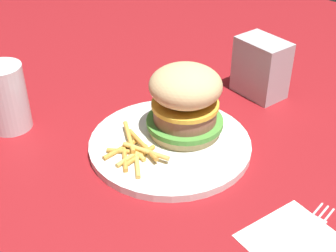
{
  "coord_description": "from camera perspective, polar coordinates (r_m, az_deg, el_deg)",
  "views": [
    {
      "loc": [
        0.42,
        0.43,
        0.43
      ],
      "look_at": [
        0.0,
        0.03,
        0.04
      ],
      "focal_mm": 49.87,
      "sensor_mm": 36.0,
      "label": 1
    }
  ],
  "objects": [
    {
      "name": "ground_plane",
      "position": [
        0.74,
        -1.37,
        -1.7
      ],
      "size": [
        1.6,
        1.6,
        0.0
      ],
      "primitive_type": "plane",
      "color": "maroon"
    },
    {
      "name": "plate",
      "position": [
        0.72,
        0.0,
        -2.39
      ],
      "size": [
        0.25,
        0.25,
        0.01
      ],
      "primitive_type": "cylinder",
      "color": "white",
      "rests_on": "ground_plane"
    },
    {
      "name": "sandwich",
      "position": [
        0.71,
        2.12,
        3.13
      ],
      "size": [
        0.12,
        0.12,
        0.11
      ],
      "color": "tan",
      "rests_on": "plate"
    },
    {
      "name": "fries_pile",
      "position": [
        0.69,
        -4.2,
        -3.06
      ],
      "size": [
        0.08,
        0.12,
        0.01
      ],
      "color": "#E5B251",
      "rests_on": "plate"
    },
    {
      "name": "napkin",
      "position": [
        0.6,
        15.46,
        -13.73
      ],
      "size": [
        0.13,
        0.13,
        0.0
      ],
      "primitive_type": "cube",
      "rotation": [
        0.0,
        0.0,
        -0.2
      ],
      "color": "white",
      "rests_on": "ground_plane"
    },
    {
      "name": "fork",
      "position": [
        0.6,
        15.57,
        -13.48
      ],
      "size": [
        0.17,
        0.03,
        0.0
      ],
      "color": "silver",
      "rests_on": "napkin"
    },
    {
      "name": "drink_glass",
      "position": [
        0.79,
        -19.09,
        2.94
      ],
      "size": [
        0.07,
        0.07,
        0.11
      ],
      "color": "silver",
      "rests_on": "ground_plane"
    },
    {
      "name": "napkin_dispenser",
      "position": [
        0.86,
        11.3,
        7.01
      ],
      "size": [
        0.07,
        0.1,
        0.1
      ],
      "primitive_type": "cube",
      "rotation": [
        0.0,
        0.0,
        4.57
      ],
      "color": "#B7BABF",
      "rests_on": "ground_plane"
    }
  ]
}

